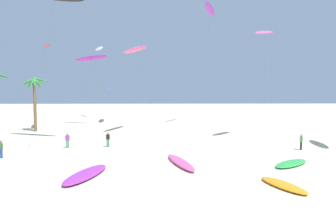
{
  "coord_description": "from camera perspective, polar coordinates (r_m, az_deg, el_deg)",
  "views": [
    {
      "loc": [
        0.79,
        -2.4,
        5.97
      ],
      "look_at": [
        1.46,
        22.48,
        4.23
      ],
      "focal_mm": 28.91,
      "sensor_mm": 36.0,
      "label": 1
    }
  ],
  "objects": [
    {
      "name": "person_near_right",
      "position": [
        29.31,
        -31.74,
        -6.54
      ],
      "size": [
        0.46,
        0.32,
        1.65
      ],
      "color": "#284CA3",
      "rests_on": "ground"
    },
    {
      "name": "flying_kite_8",
      "position": [
        68.59,
        -14.34,
        12.81
      ],
      "size": [
        4.99,
        11.31,
        17.41
      ],
      "color": "white",
      "rests_on": "ground"
    },
    {
      "name": "palm_tree_1",
      "position": [
        47.75,
        -26.34,
        4.45
      ],
      "size": [
        4.47,
        4.25,
        8.51
      ],
      "color": "olive",
      "rests_on": "ground"
    },
    {
      "name": "grounded_kite_3",
      "position": [
        23.09,
        2.6,
        -10.5
      ],
      "size": [
        2.64,
        5.83,
        0.37
      ],
      "color": "#EA5193",
      "rests_on": "ground"
    },
    {
      "name": "grounded_kite_0",
      "position": [
        19.23,
        23.13,
        -13.96
      ],
      "size": [
        2.48,
        3.75,
        0.28
      ],
      "color": "orange",
      "rests_on": "ground"
    },
    {
      "name": "flying_kite_9",
      "position": [
        42.25,
        -6.74,
        12.95
      ],
      "size": [
        5.71,
        8.52,
        13.99
      ],
      "color": "#EA5193",
      "rests_on": "ground"
    },
    {
      "name": "grounded_kite_1",
      "position": [
        20.73,
        -16.9,
        -12.41
      ],
      "size": [
        2.95,
        5.41,
        0.34
      ],
      "color": "purple",
      "rests_on": "ground"
    },
    {
      "name": "flying_kite_6",
      "position": [
        57.62,
        -12.24,
        4.87
      ],
      "size": [
        2.89,
        9.2,
        7.57
      ],
      "color": "blue",
      "rests_on": "ground"
    },
    {
      "name": "flying_kite_4",
      "position": [
        49.23,
        -24.18,
        12.61
      ],
      "size": [
        5.21,
        12.26,
        14.38
      ],
      "color": "red",
      "rests_on": "ground"
    },
    {
      "name": "grounded_kite_2",
      "position": [
        25.03,
        24.53,
        -9.83
      ],
      "size": [
        4.24,
        3.63,
        0.27
      ],
      "color": "green",
      "rests_on": "ground"
    },
    {
      "name": "person_far_watcher",
      "position": [
        31.83,
        26.27,
        -5.52
      ],
      "size": [
        0.41,
        0.36,
        1.69
      ],
      "color": "black",
      "rests_on": "ground"
    },
    {
      "name": "palm_tree_2",
      "position": [
        46.7,
        -26.39,
        4.52
      ],
      "size": [
        3.27,
        3.31,
        8.23
      ],
      "color": "brown",
      "rests_on": "ground"
    },
    {
      "name": "person_mid_field",
      "position": [
        30.86,
        -12.56,
        -5.53
      ],
      "size": [
        0.44,
        0.33,
        1.66
      ],
      "color": "#338E56",
      "rests_on": "ground"
    },
    {
      "name": "flying_kite_10",
      "position": [
        53.02,
        -15.82,
        10.89
      ],
      "size": [
        6.85,
        5.19,
        13.26
      ],
      "color": "purple",
      "rests_on": "ground"
    },
    {
      "name": "flying_kite_3",
      "position": [
        38.48,
        19.59,
        15.53
      ],
      "size": [
        5.27,
        11.51,
        14.59
      ],
      "color": "#EA5193",
      "rests_on": "ground"
    },
    {
      "name": "person_near_left",
      "position": [
        31.59,
        -20.44,
        -5.48
      ],
      "size": [
        0.46,
        0.32,
        1.66
      ],
      "color": "#338E56",
      "rests_on": "ground"
    },
    {
      "name": "flying_kite_1",
      "position": [
        55.57,
        8.81,
        20.64
      ],
      "size": [
        4.1,
        11.49,
        22.76
      ],
      "color": "purple",
      "rests_on": "ground"
    }
  ]
}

